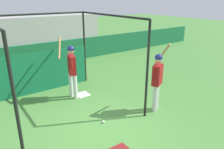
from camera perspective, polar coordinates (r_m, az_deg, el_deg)
The scene contains 8 objects.
ground_plane at distance 5.87m, azimuth -1.71°, elevation -14.72°, with size 60.00×60.00×0.00m, color #477F38.
outfield_wall at distance 11.39m, azimuth -21.03°, elevation 4.41°, with size 24.00×0.12×1.16m.
bleacher_section at distance 12.46m, azimuth -22.97°, elevation 8.39°, with size 8.15×2.40×2.44m.
batting_cage at distance 7.65m, azimuth -16.22°, elevation 3.02°, with size 3.50×3.61×2.80m.
home_plate at distance 7.93m, azimuth -7.66°, elevation -5.20°, with size 0.44×0.44×0.02m.
player_batter at distance 7.39m, azimuth -10.52°, elevation 2.03°, with size 0.62×1.01×2.01m.
player_waiting at distance 6.57m, azimuth 11.76°, elevation -0.66°, with size 0.61×0.61×2.06m.
baseball at distance 6.21m, azimuth -2.25°, elevation -12.22°, with size 0.07×0.07×0.07m.
Camera 1 is at (-2.69, -4.03, 3.31)m, focal length 35.00 mm.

